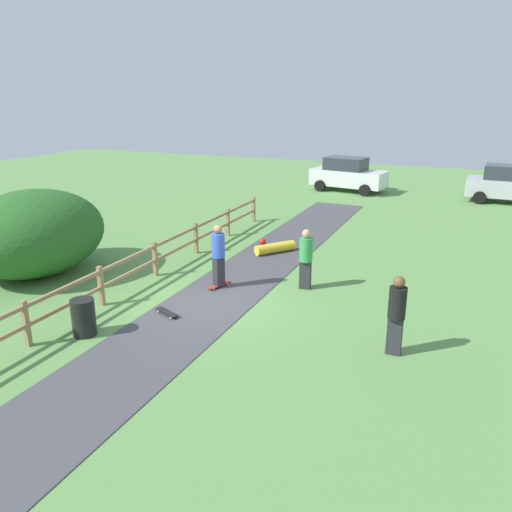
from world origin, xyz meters
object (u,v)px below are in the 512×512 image
(bystander_black, at_px, (397,311))
(bystander_green, at_px, (306,256))
(bush_large, at_px, (33,233))
(parked_car_white, at_px, (348,174))
(trash_bin, at_px, (84,317))
(skateboard_loose, at_px, (167,312))
(skater_fallen, at_px, (274,247))
(skater_riding, at_px, (218,253))
(parked_car_silver, at_px, (510,185))

(bystander_black, bearing_deg, bystander_green, 135.18)
(bush_large, xyz_separation_m, parked_car_white, (5.61, 17.80, -0.37))
(bush_large, bearing_deg, trash_bin, -33.68)
(trash_bin, bearing_deg, skateboard_loose, 55.50)
(skateboard_loose, height_order, bystander_green, bystander_green)
(skater_fallen, xyz_separation_m, skateboard_loose, (-0.56, -6.18, -0.11))
(trash_bin, xyz_separation_m, skater_riding, (1.52, 4.03, 0.63))
(trash_bin, bearing_deg, skater_riding, 69.38)
(skater_fallen, xyz_separation_m, parked_car_silver, (7.93, 12.80, 0.76))
(skater_riding, bearing_deg, bush_large, -169.22)
(bush_large, distance_m, parked_car_silver, 22.66)
(parked_car_white, bearing_deg, skater_riding, -89.09)
(skateboard_loose, xyz_separation_m, bystander_green, (2.68, 3.25, 0.90))
(trash_bin, bearing_deg, parked_car_white, 86.54)
(skater_riding, bearing_deg, parked_car_white, 90.91)
(bush_large, distance_m, skater_fallen, 7.96)
(skater_riding, distance_m, skater_fallen, 3.98)
(bystander_black, distance_m, parked_car_white, 19.58)
(trash_bin, xyz_separation_m, bystander_black, (6.90, 1.96, 0.56))
(bystander_green, distance_m, bystander_black, 4.28)
(parked_car_white, bearing_deg, bush_large, -107.50)
(bystander_green, bearing_deg, skater_fallen, 125.97)
(skater_fallen, relative_size, bystander_green, 0.80)
(skater_riding, xyz_separation_m, skateboard_loose, (-0.33, -2.30, -0.99))
(skater_riding, xyz_separation_m, skater_fallen, (0.23, 3.87, -0.88))
(bush_large, relative_size, skateboard_loose, 5.78)
(parked_car_white, bearing_deg, trash_bin, -93.46)
(skater_riding, bearing_deg, skater_fallen, 86.67)
(bush_large, xyz_separation_m, skater_fallen, (6.10, 4.99, -1.13))
(trash_bin, distance_m, skater_fallen, 8.09)
(bystander_black, bearing_deg, skater_fallen, 130.96)
(bush_large, height_order, parked_car_white, bush_large)
(skater_riding, distance_m, bystander_black, 5.77)
(skater_riding, distance_m, bystander_green, 2.53)
(skater_fallen, bearing_deg, parked_car_silver, 58.22)
(bystander_green, relative_size, parked_car_white, 0.41)
(skater_fallen, relative_size, bystander_black, 0.79)
(skateboard_loose, height_order, parked_car_white, parked_car_white)
(trash_bin, relative_size, bystander_green, 0.50)
(skater_fallen, height_order, skateboard_loose, skater_fallen)
(bystander_green, bearing_deg, parked_car_silver, 69.73)
(bush_large, height_order, bystander_green, bush_large)
(bush_large, height_order, skater_fallen, bush_large)
(parked_car_white, bearing_deg, bystander_green, -80.58)
(skater_riding, relative_size, bystander_black, 1.04)
(skateboard_loose, bearing_deg, skater_fallen, 84.85)
(skater_fallen, bearing_deg, skateboard_loose, -95.15)
(skateboard_loose, bearing_deg, skater_riding, 81.82)
(skater_fallen, bearing_deg, bystander_black, -49.04)
(parked_car_silver, bearing_deg, skater_fallen, -121.78)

